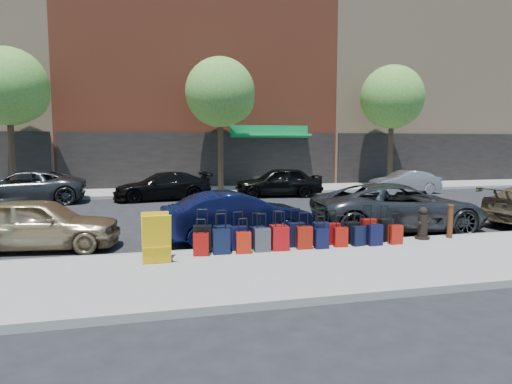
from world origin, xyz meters
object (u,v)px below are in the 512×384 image
object	(u,v)px
bollard	(450,221)
car_near_0	(39,224)
display_rack	(156,239)
car_near_1	(238,216)
tree_left	(12,89)
suitcase_front_5	(296,235)
tree_center	(223,94)
car_near_2	(398,207)
car_far_2	(278,182)
tree_right	(394,99)
car_far_0	(22,187)
car_far_1	(163,186)
fire_hydrant	(423,224)
car_far_3	(404,182)

from	to	relation	value
bollard	car_near_0	size ratio (longest dim) A/B	0.23
display_rack	car_near_1	distance (m)	3.40
tree_left	suitcase_front_5	world-z (taller)	tree_left
bollard	car_near_1	distance (m)	5.87
tree_center	car_near_1	size ratio (longest dim) A/B	1.72
car_near_2	car_far_2	distance (m)	9.82
car_near_1	car_far_2	world-z (taller)	car_far_2
car_far_2	tree_left	bearing A→B (deg)	-94.71
car_near_2	car_far_2	xyz separation A→B (m)	(-0.95, 9.78, 0.01)
bollard	tree_right	bearing A→B (deg)	64.83
car_far_0	car_far_1	distance (m)	6.26
tree_right	car_near_0	xyz separation A→B (m)	(-17.55, -12.40, -4.73)
car_near_1	fire_hydrant	bearing A→B (deg)	-114.99
suitcase_front_5	car_far_0	size ratio (longest dim) A/B	0.18
car_near_1	car_far_0	distance (m)	12.80
fire_hydrant	car_far_0	size ratio (longest dim) A/B	0.16
car_far_1	car_far_2	distance (m)	5.87
fire_hydrant	car_near_2	distance (m)	1.96
display_rack	car_near_2	world-z (taller)	car_near_2
bollard	car_near_2	world-z (taller)	car_near_2
car_far_0	car_far_2	bearing A→B (deg)	85.97
tree_center	car_near_1	world-z (taller)	tree_center
tree_right	car_far_2	size ratio (longest dim) A/B	1.63
tree_center	car_far_1	bearing A→B (deg)	-143.10
fire_hydrant	car_near_1	bearing A→B (deg)	141.07
display_rack	car_far_2	size ratio (longest dim) A/B	0.24
car_near_0	car_near_1	world-z (taller)	car_near_1
tree_right	suitcase_front_5	bearing A→B (deg)	-128.09
tree_right	car_far_3	size ratio (longest dim) A/B	1.90
car_near_1	car_near_2	distance (m)	5.21
tree_left	car_near_0	size ratio (longest dim) A/B	1.80
car_near_2	car_far_0	bearing A→B (deg)	59.35
car_near_2	car_near_0	bearing A→B (deg)	96.68
car_near_0	car_near_2	bearing A→B (deg)	-82.48
tree_center	car_far_1	xyz separation A→B (m)	(-3.45, -2.59, -4.73)
tree_right	car_far_0	distance (m)	20.89
car_far_1	display_rack	bearing A→B (deg)	-11.01
suitcase_front_5	bollard	xyz separation A→B (m)	(4.47, -0.03, 0.17)
suitcase_front_5	car_near_1	world-z (taller)	car_near_1
bollard	car_near_2	size ratio (longest dim) A/B	0.17
suitcase_front_5	car_near_0	size ratio (longest dim) A/B	0.24
bollard	car_near_1	size ratio (longest dim) A/B	0.22
fire_hydrant	car_near_1	xyz separation A→B (m)	(-4.78, 1.70, 0.14)
fire_hydrant	car_far_1	world-z (taller)	car_far_1
suitcase_front_5	car_near_1	distance (m)	2.08
fire_hydrant	car_near_1	distance (m)	5.08
tree_left	car_far_1	distance (m)	8.88
car_near_0	car_far_1	xyz separation A→B (m)	(3.60, 9.81, -0.01)
car_far_2	suitcase_front_5	bearing A→B (deg)	-8.39
tree_right	car_far_3	xyz separation A→B (m)	(-0.97, -2.94, -4.78)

